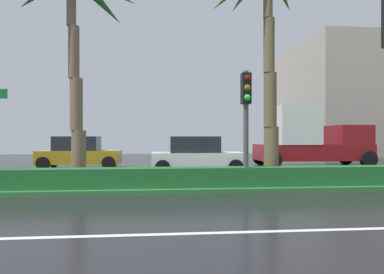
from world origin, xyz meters
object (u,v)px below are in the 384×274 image
object	(u,v)px
traffic_signal_median_right	(246,107)
car_in_traffic_second	(79,153)
palm_tree_centre_left	(72,2)
box_truck_lead	(311,139)
car_in_traffic_third	(196,155)

from	to	relation	value
traffic_signal_median_right	car_in_traffic_second	size ratio (longest dim) A/B	0.84
palm_tree_centre_left	traffic_signal_median_right	size ratio (longest dim) A/B	2.12
palm_tree_centre_left	traffic_signal_median_right	xyz separation A→B (m)	(5.62, -1.47, -3.62)
box_truck_lead	car_in_traffic_third	bearing A→B (deg)	-157.57
palm_tree_centre_left	traffic_signal_median_right	distance (m)	6.85
car_in_traffic_third	box_truck_lead	xyz separation A→B (m)	(6.94, 2.87, 0.72)
car_in_traffic_third	box_truck_lead	size ratio (longest dim) A/B	0.67
palm_tree_centre_left	car_in_traffic_second	xyz separation A→B (m)	(-1.40, 7.16, -5.43)
traffic_signal_median_right	car_in_traffic_third	size ratio (longest dim) A/B	0.84
car_in_traffic_third	box_truck_lead	world-z (taller)	box_truck_lead
car_in_traffic_second	car_in_traffic_third	bearing A→B (deg)	-25.87
palm_tree_centre_left	car_in_traffic_third	bearing A→B (deg)	41.90
traffic_signal_median_right	box_truck_lead	world-z (taller)	traffic_signal_median_right
car_in_traffic_third	box_truck_lead	bearing A→B (deg)	22.43
traffic_signal_median_right	car_in_traffic_second	distance (m)	11.28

